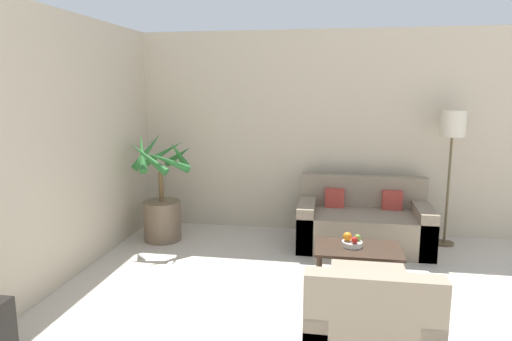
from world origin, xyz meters
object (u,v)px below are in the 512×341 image
Objects in this scene: potted_palm at (162,203)px; ottoman at (368,290)px; sofa_loveseat at (363,224)px; armchair at (368,330)px; apple_green at (358,238)px; coffee_table at (358,252)px; floor_lamp at (452,132)px; orange_fruit at (347,237)px; fruit_bowl at (352,244)px; apple_red at (355,240)px.

ottoman is (2.49, -1.50, -0.31)m from potted_palm.
potted_palm reaches higher than sofa_loveseat.
armchair is (2.42, -2.35, -0.22)m from potted_palm.
ottoman is (0.07, -0.67, -0.26)m from apple_green.
armchair is at bearing -90.09° from coffee_table.
potted_palm is 2.56m from apple_green.
armchair is (0.00, -1.52, -0.17)m from apple_green.
floor_lamp is 1.96m from apple_green.
ottoman is at bearing -31.18° from potted_palm.
sofa_loveseat is at bearing 77.80° from orange_fruit.
fruit_bowl is at bearing 100.74° from ottoman.
ottoman is at bearing -80.35° from apple_red.
ottoman is (0.10, -0.59, -0.26)m from apple_red.
potted_palm reaches higher than coffee_table.
floor_lamp reaches higher than armchair.
floor_lamp is 18.54× the size of orange_fruit.
apple_green is (-1.14, -1.26, -0.98)m from floor_lamp.
ottoman is (0.12, -0.64, -0.20)m from fruit_bowl.
apple_red reaches higher than ottoman.
potted_palm reaches higher than armchair.
potted_palm is at bearing 159.74° from orange_fruit.
sofa_loveseat is at bearing 4.14° from potted_palm.
apple_green is 0.07× the size of armchair.
orange_fruit is (2.32, -0.85, -0.03)m from potted_palm.
ottoman is (0.06, 0.85, -0.08)m from armchair.
floor_lamp is 2.59× the size of ottoman.
apple_red is (-0.15, -1.10, 0.16)m from sofa_loveseat.
floor_lamp reaches higher than potted_palm.
floor_lamp reaches higher than coffee_table.
potted_palm is 3.71m from floor_lamp.
orange_fruit is (-1.25, -1.28, -0.97)m from floor_lamp.
sofa_loveseat is 1.07m from fruit_bowl.
ottoman is at bearing -84.38° from coffee_table.
orange_fruit reaches higher than ottoman.
sofa_loveseat is at bearing 80.47° from fruit_bowl.
apple_red reaches higher than coffee_table.
orange_fruit is at bearing 94.09° from armchair.
sofa_loveseat is 0.94× the size of floor_lamp.
apple_red is 1.04× the size of apple_green.
fruit_bowl is at bearing -20.09° from potted_palm.
floor_lamp is 2.54m from ottoman.
orange_fruit reaches higher than coffee_table.
orange_fruit is 0.10× the size of armchair.
fruit_bowl is 0.09m from orange_fruit.
potted_palm is 2.52m from fruit_bowl.
floor_lamp is at bearing 13.34° from sofa_loveseat.
potted_palm reaches higher than apple_green.
apple_green is 0.10× the size of ottoman.
fruit_bowl is 2.29× the size of orange_fruit.
apple_green is at bearing 68.77° from apple_red.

